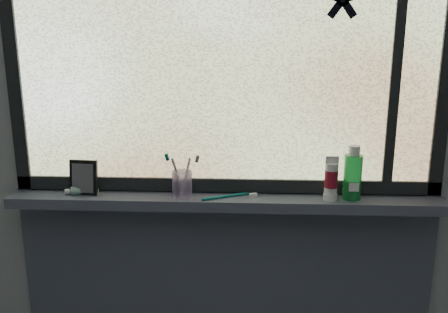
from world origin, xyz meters
TOP-DOWN VIEW (x-y plane):
  - wall_back at (0.00, 1.30)m, footprint 3.00×0.01m
  - windowsill at (0.00, 1.23)m, footprint 1.62×0.14m
  - window_pane at (0.00, 1.28)m, footprint 1.50×0.01m
  - frame_bottom at (0.00, 1.28)m, footprint 1.60×0.03m
  - frame_left at (-0.78, 1.28)m, footprint 0.05×0.03m
  - frame_right at (0.78, 1.28)m, footprint 0.05×0.03m
  - frame_mullion at (0.60, 1.28)m, footprint 0.03×0.03m
  - starfish_sticker at (0.40, 1.27)m, footprint 0.15×0.02m
  - vanity_mirror at (-0.53, 1.23)m, footprint 0.11×0.06m
  - toothpaste_tube at (-0.53, 1.22)m, footprint 0.18×0.08m
  - toothbrush_cup at (-0.16, 1.22)m, footprint 0.08×0.08m
  - toothbrush_lying at (0.00, 1.21)m, footprint 0.21×0.12m
  - mouthwash_bottle at (0.46, 1.23)m, footprint 0.07×0.07m
  - cream_tube at (0.39, 1.21)m, footprint 0.05×0.05m

SIDE VIEW (x-z plane):
  - windowsill at x=0.00m, z-range 0.98..1.02m
  - toothbrush_lying at x=0.00m, z-range 1.02..1.04m
  - toothpaste_tube at x=-0.53m, z-range 1.02..1.05m
  - frame_bottom at x=0.00m, z-range 1.02..1.07m
  - toothbrush_cup at x=-0.16m, z-range 1.02..1.12m
  - vanity_mirror at x=-0.53m, z-range 1.02..1.15m
  - cream_tube at x=0.39m, z-range 1.05..1.17m
  - mouthwash_bottle at x=0.46m, z-range 1.04..1.20m
  - wall_back at x=0.00m, z-range 0.00..2.50m
  - frame_left at x=-0.78m, z-range 0.98..2.08m
  - frame_right at x=0.78m, z-range 0.98..2.08m
  - window_pane at x=0.00m, z-range 1.03..2.03m
  - frame_mullion at x=0.60m, z-range 1.03..2.03m
  - starfish_sticker at x=0.40m, z-range 1.65..1.79m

